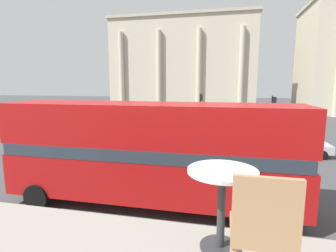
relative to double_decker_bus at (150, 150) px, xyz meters
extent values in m
cylinder|color=black|center=(4.26, 1.22, -1.79)|extent=(1.01, 0.22, 1.01)
cylinder|color=black|center=(4.26, -1.22, -1.79)|extent=(1.01, 0.22, 1.01)
cylinder|color=black|center=(-4.26, 1.22, -1.79)|extent=(1.01, 0.22, 1.01)
cylinder|color=black|center=(-4.26, -1.22, -1.79)|extent=(1.01, 0.22, 1.01)
cube|color=#B71414|center=(0.00, 0.00, -0.98)|extent=(11.31, 2.43, 1.62)
cube|color=#2D3842|center=(0.00, 0.00, 0.05)|extent=(11.09, 2.46, 0.45)
cube|color=#B71414|center=(0.00, 0.00, 1.05)|extent=(11.31, 2.43, 1.55)
cylinder|color=#2D2D30|center=(2.81, -7.29, 1.08)|extent=(0.36, 0.36, 0.02)
cylinder|color=#2D2D30|center=(2.81, -7.29, 1.43)|extent=(0.07, 0.07, 0.68)
cylinder|color=silver|center=(2.81, -7.29, 1.79)|extent=(0.60, 0.60, 0.03)
cylinder|color=#A87F56|center=(2.90, -7.58, 1.29)|extent=(0.04, 0.04, 0.44)
cylinder|color=#A87F56|center=(3.24, -7.58, 1.29)|extent=(0.04, 0.04, 0.44)
cube|color=#A87F56|center=(3.07, -7.75, 1.54)|extent=(0.40, 0.40, 0.05)
cube|color=#A87F56|center=(3.07, -7.93, 1.77)|extent=(0.40, 0.04, 0.42)
cube|color=beige|center=(-5.60, 44.02, 6.13)|extent=(26.87, 13.01, 16.86)
cube|color=#B7AD93|center=(-5.60, 44.02, 14.81)|extent=(27.47, 13.61, 0.50)
cylinder|color=beige|center=(-16.34, 37.06, 4.87)|extent=(0.90, 0.90, 14.33)
cylinder|color=beige|center=(-9.18, 37.06, 4.87)|extent=(0.90, 0.90, 14.33)
cylinder|color=beige|center=(-2.01, 37.06, 4.87)|extent=(0.90, 0.90, 14.33)
cylinder|color=beige|center=(5.15, 37.06, 4.87)|extent=(0.90, 0.90, 14.33)
cylinder|color=black|center=(-0.86, 4.61, -0.36)|extent=(0.12, 0.12, 3.87)
cube|color=black|center=(-0.68, 4.61, 1.12)|extent=(0.20, 0.24, 0.70)
sphere|color=green|center=(-0.57, 4.61, 1.27)|extent=(0.14, 0.14, 0.14)
cylinder|color=black|center=(6.31, 12.13, -0.30)|extent=(0.12, 0.12, 3.98)
cube|color=black|center=(6.49, 12.13, 1.24)|extent=(0.20, 0.24, 0.70)
sphere|color=red|center=(6.60, 12.13, 1.39)|extent=(0.14, 0.14, 0.14)
cylinder|color=black|center=(-0.04, 20.21, -0.37)|extent=(0.12, 0.12, 3.85)
cube|color=black|center=(0.14, 20.21, 1.10)|extent=(0.20, 0.24, 0.70)
sphere|color=gold|center=(0.25, 20.21, 1.25)|extent=(0.14, 0.14, 0.14)
cylinder|color=black|center=(9.05, 10.48, -1.99)|extent=(0.60, 0.18, 0.60)
cylinder|color=black|center=(9.05, 8.73, -1.99)|extent=(0.60, 0.18, 0.60)
cylinder|color=black|center=(6.25, 10.48, -1.99)|extent=(0.60, 0.18, 0.60)
cylinder|color=black|center=(6.25, 8.73, -1.99)|extent=(0.60, 0.18, 0.60)
cube|color=#B2B5BA|center=(7.65, 9.61, -1.72)|extent=(4.20, 1.75, 0.55)
cube|color=#2D3842|center=(7.45, 9.61, -1.19)|extent=(1.89, 1.61, 0.50)
cylinder|color=#282B33|center=(8.00, 18.95, -1.88)|extent=(0.14, 0.14, 0.84)
cylinder|color=#282B33|center=(8.18, 18.95, -1.88)|extent=(0.14, 0.14, 0.84)
cylinder|color=black|center=(8.09, 18.95, -1.13)|extent=(0.32, 0.32, 0.66)
sphere|color=tan|center=(8.09, 18.95, -0.68)|extent=(0.23, 0.23, 0.23)
cylinder|color=#282B33|center=(-0.09, 17.78, -1.88)|extent=(0.14, 0.14, 0.82)
cylinder|color=#282B33|center=(0.09, 17.78, -1.88)|extent=(0.14, 0.14, 0.82)
cylinder|color=yellow|center=(0.00, 17.78, -1.15)|extent=(0.32, 0.32, 0.65)
sphere|color=tan|center=(0.00, 17.78, -0.71)|extent=(0.22, 0.22, 0.22)
cylinder|color=#282B33|center=(-2.98, 17.27, -1.89)|extent=(0.14, 0.14, 0.80)
cylinder|color=#282B33|center=(-2.80, 17.27, -1.89)|extent=(0.14, 0.14, 0.80)
cylinder|color=#606638|center=(-2.89, 17.27, -1.18)|extent=(0.32, 0.32, 0.63)
sphere|color=tan|center=(-2.89, 17.27, -0.75)|extent=(0.22, 0.22, 0.22)
cylinder|color=#282B33|center=(-0.35, 4.18, -1.91)|extent=(0.14, 0.14, 0.77)
cylinder|color=#282B33|center=(-0.17, 4.18, -1.91)|extent=(0.14, 0.14, 0.77)
cylinder|color=#284799|center=(-0.26, 4.18, -1.22)|extent=(0.32, 0.32, 0.61)
sphere|color=tan|center=(-0.26, 4.18, -0.81)|extent=(0.21, 0.21, 0.21)
camera|label=1|loc=(2.82, -9.48, 2.52)|focal=28.00mm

